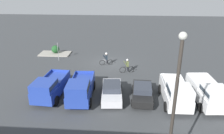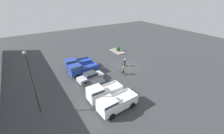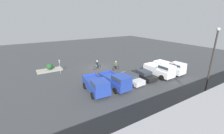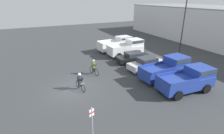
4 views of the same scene
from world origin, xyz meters
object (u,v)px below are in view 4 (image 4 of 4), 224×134
at_px(pickup_truck_2, 168,68).
at_px(fire_lane_sign, 92,123).
at_px(sedan_0, 133,57).
at_px(cyclist_0, 80,81).
at_px(pickup_truck_3, 189,79).
at_px(pickup_truck_0, 117,44).
at_px(cyclist_1, 94,67).
at_px(lamppost, 184,20).
at_px(pickup_truck_1, 128,47).
at_px(sedan_1, 147,64).

bearing_deg(pickup_truck_2, fire_lane_sign, -63.20).
height_order(sedan_0, cyclist_0, cyclist_0).
relative_size(sedan_0, pickup_truck_3, 0.88).
xyz_separation_m(pickup_truck_0, cyclist_1, (7.05, -6.44, -0.26)).
bearing_deg(cyclist_1, fire_lane_sign, -20.46).
xyz_separation_m(cyclist_1, lamppost, (-2.17, 14.71, 3.90)).
bearing_deg(pickup_truck_0, pickup_truck_2, 0.58).
xyz_separation_m(pickup_truck_3, cyclist_1, (-7.00, -6.34, -0.27)).
distance_m(pickup_truck_0, pickup_truck_3, 14.05).
xyz_separation_m(pickup_truck_2, cyclist_1, (-4.15, -6.56, -0.29)).
relative_size(pickup_truck_3, lamppost, 0.62).
bearing_deg(cyclist_0, pickup_truck_3, 63.29).
xyz_separation_m(pickup_truck_1, cyclist_0, (6.89, -9.04, -0.33)).
relative_size(pickup_truck_2, fire_lane_sign, 2.16).
height_order(pickup_truck_0, cyclist_0, pickup_truck_0).
bearing_deg(lamppost, pickup_truck_3, -42.40).
bearing_deg(pickup_truck_0, cyclist_0, -41.96).
bearing_deg(lamppost, pickup_truck_1, -104.54).
relative_size(pickup_truck_0, sedan_0, 1.22).
height_order(sedan_1, pickup_truck_3, pickup_truck_3).
relative_size(pickup_truck_1, sedan_1, 1.10).
distance_m(sedan_1, lamppost, 10.25).
xyz_separation_m(pickup_truck_2, fire_lane_sign, (5.04, -9.99, 0.36)).
distance_m(pickup_truck_2, fire_lane_sign, 11.19).
distance_m(pickup_truck_0, pickup_truck_1, 2.84).
relative_size(cyclist_1, lamppost, 0.21).
xyz_separation_m(sedan_0, fire_lane_sign, (10.62, -9.35, 0.82)).
bearing_deg(pickup_truck_1, cyclist_1, -57.89).
height_order(pickup_truck_0, sedan_1, pickup_truck_0).
xyz_separation_m(sedan_1, pickup_truck_2, (2.78, 0.58, 0.41)).
bearing_deg(sedan_0, sedan_1, 1.20).
xyz_separation_m(pickup_truck_0, sedan_0, (5.63, -0.52, -0.44)).
xyz_separation_m(pickup_truck_2, cyclist_0, (-1.49, -8.84, -0.29)).
bearing_deg(pickup_truck_1, pickup_truck_2, -1.31).
bearing_deg(pickup_truck_1, pickup_truck_3, -2.09).
bearing_deg(sedan_0, fire_lane_sign, -41.35).
relative_size(fire_lane_sign, lamppost, 0.30).
distance_m(sedan_0, fire_lane_sign, 14.17).
distance_m(sedan_1, cyclist_0, 8.36).
bearing_deg(cyclist_1, sedan_0, 103.56).
height_order(cyclist_1, lamppost, lamppost).
distance_m(sedan_1, cyclist_1, 6.13).
xyz_separation_m(pickup_truck_0, pickup_truck_1, (2.82, 0.30, 0.07)).
bearing_deg(pickup_truck_3, pickup_truck_2, 175.62).
xyz_separation_m(pickup_truck_0, cyclist_0, (9.71, -8.73, -0.26)).
bearing_deg(sedan_1, pickup_truck_3, 3.67).
relative_size(pickup_truck_1, cyclist_0, 3.00).
height_order(pickup_truck_2, pickup_truck_3, pickup_truck_2).
bearing_deg(pickup_truck_0, sedan_0, -5.33).
distance_m(sedan_1, pickup_truck_2, 2.87).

